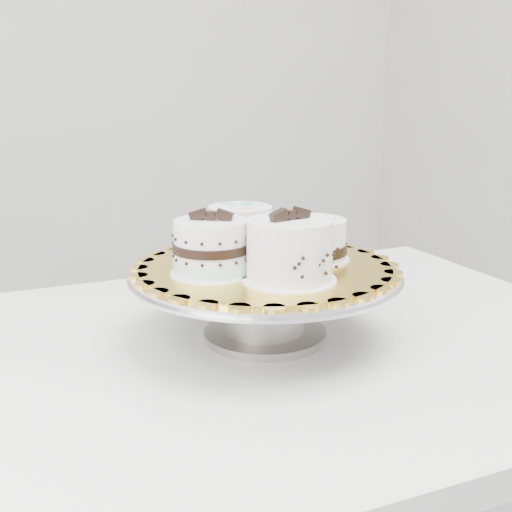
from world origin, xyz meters
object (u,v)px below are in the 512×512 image
cake_swirl (290,252)px  cake_dots (240,229)px  cake_ribbon (310,241)px  cake_board (265,267)px  cake_stand (265,291)px  cake_banded (212,249)px  table (236,398)px

cake_swirl → cake_dots: cake_swirl is taller
cake_swirl → cake_ribbon: 0.11m
cake_board → cake_ribbon: 0.08m
cake_swirl → cake_stand: bearing=78.4°
cake_stand → cake_ribbon: (0.07, -0.00, 0.07)m
cake_dots → cake_ribbon: size_ratio=0.96×
cake_stand → cake_dots: size_ratio=3.05×
cake_banded → cake_board: bearing=38.2°
table → cake_swirl: size_ratio=9.98×
cake_swirl → cake_dots: 0.17m
cake_stand → cake_dots: cake_dots is taller
cake_swirl → cake_ribbon: size_ratio=0.93×
cake_banded → cake_ribbon: cake_banded is taller
cake_stand → cake_swirl: 0.11m
cake_swirl → cake_ribbon: cake_swirl is taller
table → cake_board: bearing=8.5°
cake_dots → cake_banded: bearing=-110.6°
table → cake_board: (0.05, 0.00, 0.19)m
cake_board → cake_banded: size_ratio=2.53×
cake_dots → cake_swirl: bearing=-70.6°
cake_board → cake_dots: cake_dots is taller
cake_banded → cake_dots: cake_banded is taller
cake_board → cake_swirl: cake_swirl is taller
cake_stand → cake_ribbon: cake_ribbon is taller
cake_board → cake_swirl: bearing=-95.9°
cake_ribbon → table: bearing=-160.0°
table → cake_stand: 0.16m
cake_stand → cake_banded: bearing=-178.8°
cake_banded → cake_dots: (0.09, 0.09, 0.00)m
table → cake_board: 0.20m
table → cake_ribbon: size_ratio=9.29×
cake_board → cake_swirl: 0.09m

